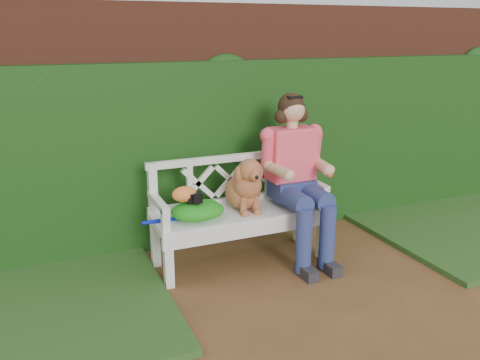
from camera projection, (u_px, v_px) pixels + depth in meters
name	position (u px, v px, depth m)	size (l,w,h in m)	color
ground	(342.00, 312.00, 3.68)	(60.00, 60.00, 0.00)	brown
brick_wall	(240.00, 121.00, 5.04)	(10.00, 0.30, 2.20)	brown
ivy_hedge	(248.00, 150.00, 4.92)	(10.00, 0.18, 1.70)	#214417
garden_bench	(240.00, 236.00, 4.42)	(1.58, 0.60, 0.48)	white
seated_woman	(293.00, 177.00, 4.45)	(0.61, 0.82, 1.45)	#EE5B75
dog	(244.00, 183.00, 4.30)	(0.32, 0.44, 0.48)	brown
tennis_racket	(194.00, 216.00, 4.18)	(0.67, 0.28, 0.03)	white
green_bag	(198.00, 210.00, 4.13)	(0.44, 0.34, 0.15)	green
camera_item	(195.00, 197.00, 4.09)	(0.12, 0.09, 0.08)	black
baseball_glove	(184.00, 194.00, 4.08)	(0.20, 0.15, 0.13)	orange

